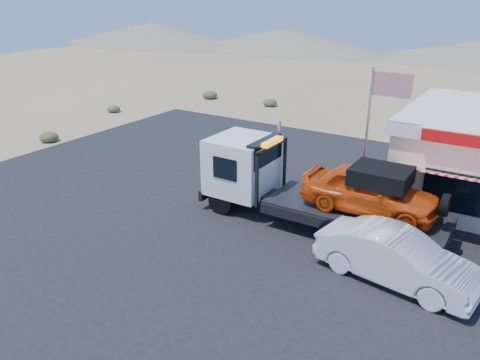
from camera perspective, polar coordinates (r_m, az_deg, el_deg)
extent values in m
plane|color=#907B52|center=(18.68, -4.24, -5.62)|extent=(120.00, 120.00, 0.00)
cube|color=black|center=(20.02, 5.53, -3.66)|extent=(32.00, 24.00, 0.02)
cylinder|color=black|center=(19.43, -2.28, -2.56)|extent=(1.11, 0.33, 1.11)
cylinder|color=black|center=(21.14, 1.13, -0.46)|extent=(1.11, 0.33, 1.11)
cylinder|color=black|center=(17.35, 11.51, -6.16)|extent=(1.11, 0.61, 1.11)
cylinder|color=black|center=(19.25, 13.95, -3.47)|extent=(1.11, 0.61, 1.11)
cylinder|color=black|center=(16.98, 16.06, -7.27)|extent=(1.11, 0.61, 1.11)
cylinder|color=black|center=(18.91, 18.08, -4.41)|extent=(1.11, 0.61, 1.11)
cube|color=black|center=(18.49, 10.27, -3.67)|extent=(9.10, 1.11, 0.33)
cube|color=white|center=(19.61, 0.30, 1.90)|extent=(2.44, 2.61, 2.33)
cube|color=black|center=(18.85, 3.02, 3.54)|extent=(0.39, 2.22, 1.00)
cube|color=black|center=(18.98, 3.85, 0.98)|extent=(0.11, 2.44, 2.22)
cube|color=orange|center=(18.56, 3.95, 4.66)|extent=(0.28, 1.33, 0.17)
cube|color=black|center=(18.00, 13.91, -3.64)|extent=(6.66, 2.55, 0.17)
imported|color=#D73F0A|center=(17.52, 15.54, -1.24)|extent=(4.89, 1.97, 1.66)
cube|color=black|center=(17.21, 16.80, 0.47)|extent=(2.00, 1.66, 0.61)
imported|color=silver|center=(15.70, 18.51, -8.94)|extent=(5.26, 2.48, 1.67)
cube|color=red|center=(18.73, 25.10, 4.51)|extent=(2.60, 0.12, 0.45)
cylinder|color=#99999E|center=(18.47, 18.61, -3.25)|extent=(0.08, 0.08, 2.20)
cylinder|color=#99999E|center=(19.32, 15.07, 4.31)|extent=(0.10, 0.10, 6.00)
cube|color=#B20C14|center=(18.57, 18.02, 10.96)|extent=(1.50, 0.02, 0.90)
ellipsoid|color=#3E4625|center=(31.48, -22.28, 4.93)|extent=(1.16, 1.16, 0.63)
ellipsoid|color=#3E4625|center=(37.96, -15.15, 8.40)|extent=(1.00, 1.00, 0.54)
ellipsoid|color=#3E4625|center=(41.66, -3.69, 10.36)|extent=(1.32, 1.32, 0.71)
ellipsoid|color=#3E4625|center=(38.76, 3.70, 9.43)|extent=(1.16, 1.16, 0.62)
ellipsoid|color=#3E4625|center=(38.18, 20.81, 7.70)|extent=(0.74, 0.74, 0.40)
cone|color=#726B59|center=(76.99, 5.46, 16.61)|extent=(36.00, 36.00, 3.50)
cone|color=#726B59|center=(88.89, -10.64, 17.14)|extent=(40.00, 40.00, 3.80)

